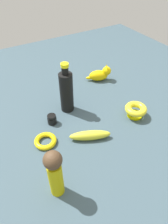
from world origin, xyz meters
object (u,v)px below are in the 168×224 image
Objects in this scene: banana at (90,135)px; nail_polish_jar at (52,119)px; person_figure_adult at (55,172)px; bowl at (136,110)px; cat_figurine at (100,74)px; bangle at (45,141)px; bottle_tall at (66,91)px.

banana is 0.20m from nail_polish_jar.
banana is 0.28m from person_figure_adult.
bowl reaches higher than nail_polish_jar.
cat_figurine is at bearing -45.27° from person_figure_adult.
nail_polish_jar is 0.44× the size of bowl.
bangle is (-0.10, 0.07, -0.01)m from nail_polish_jar.
bottle_tall reaches higher than cat_figurine.
bottle_tall reaches higher than person_figure_adult.
cat_figurine reaches higher than bangle.
banana is 0.27m from bowl.
bangle is at bearing 82.26° from bowl.
person_figure_adult reaches higher than bowl.
person_figure_adult is at bearing 108.39° from bowl.
nail_polish_jar is 0.18× the size of bottle_tall.
banana is 0.70× the size of bottle_tall.
bottle_tall is (0.23, -0.01, 0.09)m from banana.
banana is 1.70× the size of bowl.
nail_polish_jar is at bearing 116.09° from cat_figurine.
bottle_tall is (0.37, -0.23, -0.00)m from person_figure_adult.
bowl is 1.10× the size of bangle.
cat_figurine is (0.20, -0.40, 0.02)m from nail_polish_jar.
bottle_tall reaches higher than banana.
bowl is 0.73× the size of cat_figurine.
person_figure_adult is at bearing 159.54° from nail_polish_jar.
bangle is (-0.29, 0.47, -0.03)m from cat_figurine.
banana is 0.86× the size of person_figure_adult.
bottle_tall reaches higher than bowl.
person_figure_adult reaches higher than banana.
nail_polish_jar is 0.22× the size of person_figure_adult.
bowl reaches higher than bangle.
banana is 3.88× the size of nail_polish_jar.
bowl reaches higher than banana.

